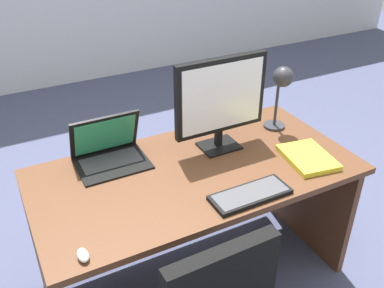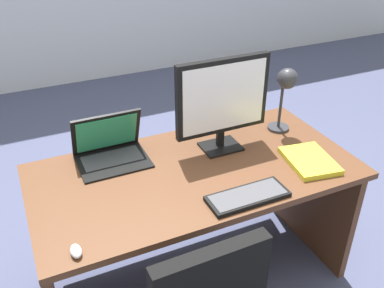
# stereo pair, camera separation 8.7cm
# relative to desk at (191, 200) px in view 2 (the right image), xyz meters

# --- Properties ---
(ground) EXTENTS (12.00, 12.00, 0.00)m
(ground) POSITION_rel_desk_xyz_m (0.00, 1.45, -0.52)
(ground) COLOR #474C6B
(desk) EXTENTS (1.57, 0.79, 0.75)m
(desk) POSITION_rel_desk_xyz_m (0.00, 0.00, 0.00)
(desk) COLOR #56331E
(desk) RESTS_ON ground
(monitor) EXTENTS (0.49, 0.16, 0.49)m
(monitor) POSITION_rel_desk_xyz_m (0.21, 0.08, 0.51)
(monitor) COLOR black
(monitor) RESTS_ON desk
(laptop) EXTENTS (0.34, 0.27, 0.25)m
(laptop) POSITION_rel_desk_xyz_m (-0.35, 0.22, 0.30)
(laptop) COLOR black
(laptop) RESTS_ON desk
(keyboard) EXTENTS (0.37, 0.14, 0.02)m
(keyboard) POSITION_rel_desk_xyz_m (0.11, -0.35, 0.24)
(keyboard) COLOR black
(keyboard) RESTS_ON desk
(mouse) EXTENTS (0.04, 0.07, 0.03)m
(mouse) POSITION_rel_desk_xyz_m (-0.64, -0.38, 0.25)
(mouse) COLOR silver
(mouse) RESTS_ON desk
(desk_lamp) EXTENTS (0.12, 0.14, 0.37)m
(desk_lamp) POSITION_rel_desk_xyz_m (0.60, 0.10, 0.50)
(desk_lamp) COLOR #2D2D33
(desk_lamp) RESTS_ON desk
(book) EXTENTS (0.25, 0.31, 0.03)m
(book) POSITION_rel_desk_xyz_m (0.54, -0.24, 0.24)
(book) COLOR yellow
(book) RESTS_ON desk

